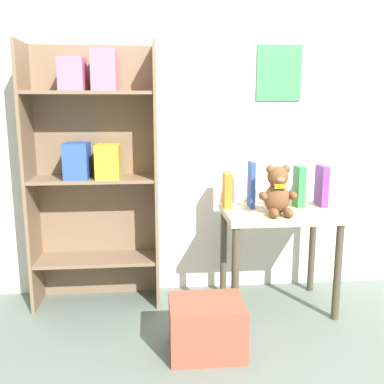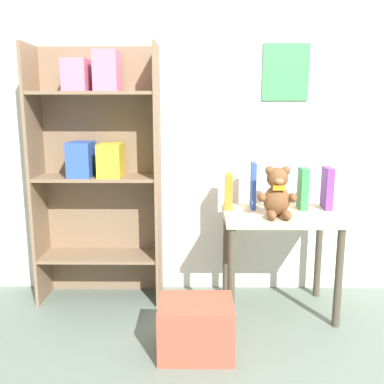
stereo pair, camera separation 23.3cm
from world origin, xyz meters
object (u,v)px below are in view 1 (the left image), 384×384
Objects in this scene: bookshelf_side at (94,160)px; book_standing_purple at (322,186)px; teddy_bear at (278,192)px; book_standing_red at (275,190)px; display_table at (278,226)px; book_standing_orange at (227,190)px; storage_bin at (207,327)px; book_standing_green at (299,186)px; book_standing_blue at (251,184)px.

bookshelf_side is 1.29m from book_standing_purple.
teddy_bear is 1.39× the size of book_standing_red.
book_standing_red reaches higher than display_table.
display_table is 0.35m from book_standing_orange.
book_standing_orange is at bearing 160.99° from display_table.
book_standing_green is at bearing 41.35° from storage_bin.
display_table is 2.32× the size of teddy_bear.
book_standing_green reaches higher than book_standing_orange.
storage_bin is at bearing -141.37° from book_standing_purple.
book_standing_blue is at bearing 178.11° from book_standing_green.
storage_bin is (-0.18, -0.53, -0.54)m from book_standing_orange.
book_standing_red is (0.27, -0.00, -0.00)m from book_standing_orange.
book_standing_blue is 1.12× the size of book_standing_green.
storage_bin is (-0.45, -0.43, -0.34)m from display_table.
book_standing_green is (0.14, -0.01, 0.02)m from book_standing_red.
book_standing_green is at bearing -0.48° from book_standing_red.
book_standing_purple is (1.28, -0.08, -0.15)m from bookshelf_side.
display_table is 3.22× the size of book_standing_red.
bookshelf_side is 5.63× the size of book_standing_blue.
book_standing_purple is at bearing 30.13° from teddy_bear.
bookshelf_side is at bearing 132.37° from storage_bin.
teddy_bear is at bearing 39.96° from storage_bin.
display_table is at bearing -147.79° from book_standing_green.
book_standing_blue is 0.84m from storage_bin.
teddy_bear is 0.21m from book_standing_blue.
display_table is at bearing -32.74° from book_standing_blue.
bookshelf_side reaches higher than book_standing_purple.
display_table is (1.01, -0.18, -0.36)m from bookshelf_side.
display_table is 0.23m from teddy_bear.
display_table is 0.28m from book_standing_blue.
teddy_bear is at bearing -99.99° from book_standing_red.
book_standing_red is at bearing -176.46° from book_standing_purple.
display_table is 2.65× the size of book_standing_green.
display_table is at bearing -10.12° from bookshelf_side.
book_standing_red is 0.27m from book_standing_purple.
bookshelf_side is at bearing 176.01° from book_standing_orange.
teddy_bear is 1.33× the size of book_standing_orange.
display_table reaches higher than storage_bin.
book_standing_red is at bearing -5.06° from bookshelf_side.
bookshelf_side is 7.38× the size of book_standing_orange.
teddy_bear is at bearing -113.38° from display_table.
book_standing_red is 0.82× the size of book_standing_green.
book_standing_blue is (0.87, -0.08, -0.14)m from bookshelf_side.
storage_bin is at bearing -129.06° from book_standing_red.
book_standing_purple reaches higher than book_standing_green.
book_standing_orange is at bearing -6.67° from bookshelf_side.
bookshelf_side is 7.71× the size of book_standing_red.
teddy_bear is 1.14× the size of book_standing_green.
display_table is at bearing 43.73° from storage_bin.
book_standing_green is at bearing 44.46° from teddy_bear.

